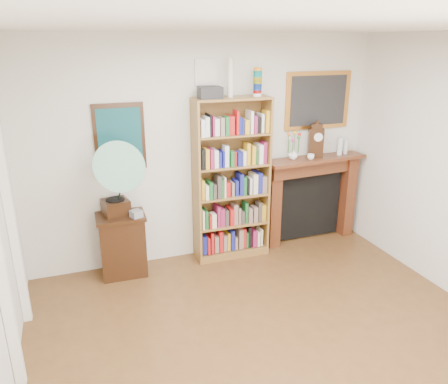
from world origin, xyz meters
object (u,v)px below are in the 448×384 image
Objects in this scene: fireplace at (310,191)px; flower_vase at (293,154)px; bookshelf at (232,171)px; bottle_left at (340,146)px; teacup at (311,157)px; cd_stack at (136,214)px; bottle_right at (346,147)px; side_cabinet at (123,245)px; gramophone at (114,175)px; mantel_clock at (316,141)px.

flower_vase is (-0.33, -0.04, 0.56)m from fireplace.
bookshelf is 1.60m from bottle_left.
fireplace is at bearing 49.53° from teacup.
flower_vase is at bearing 178.72° from bottle_left.
bottle_right reaches higher than cd_stack.
bottle_left reaches higher than fireplace.
gramophone is (-0.04, -0.10, 0.91)m from side_cabinet.
flower_vase is at bearing 4.30° from bookshelf.
flower_vase is (0.88, 0.05, 0.13)m from bookshelf.
cd_stack is 2.19m from flower_vase.
bottle_left is (0.50, 0.08, 0.08)m from teacup.
side_cabinet is at bearing 178.77° from fireplace.
cd_stack is at bearing -33.12° from side_cabinet.
flower_vase is 0.23m from teacup.
bottle_left is (0.71, -0.02, 0.05)m from flower_vase.
bottle_left is 0.12m from bottle_right.
mantel_clock is (2.45, 0.20, 0.62)m from cd_stack.
bookshelf is at bearing -178.01° from bottle_right.
fireplace is 2.46m from cd_stack.
bottle_right is (0.82, 0.01, 0.03)m from flower_vase.
mantel_clock is (1.21, 0.04, 0.28)m from bookshelf.
bottle_right is at bearing 3.77° from side_cabinet.
side_cabinet is (-1.41, -0.03, -0.77)m from bookshelf.
mantel_clock is 2.25× the size of bottle_right.
mantel_clock is at bearing -87.68° from fireplace.
gramophone is at bearing -153.48° from mantel_clock.
gramophone reaches higher than mantel_clock.
teacup is (1.10, -0.05, 0.10)m from bookshelf.
flower_vase is 0.55× the size of bottle_left.
bottle_right is (1.70, 0.06, 0.16)m from bookshelf.
mantel_clock is (0.00, -0.04, 0.71)m from fireplace.
fireplace is 3.25× the size of mantel_clock.
teacup is 0.39× the size of bottle_left.
mantel_clock is at bearing 4.61° from cd_stack.
gramophone is at bearing 174.79° from cd_stack.
flower_vase reaches higher than fireplace.
fireplace is 1.57× the size of gramophone.
flower_vase is at bearing -177.33° from fireplace.
bookshelf reaches higher than flower_vase.
flower_vase reaches higher than cd_stack.
teacup is at bearing -170.71° from bottle_left.
bookshelf is 17.87× the size of flower_vase.
teacup is at bearing -169.90° from bottle_right.
bottle_left reaches higher than side_cabinet.
fireplace is 12.17× the size of cd_stack.
side_cabinet is 2.46m from flower_vase.
bottle_left reaches higher than flower_vase.
flower_vase reaches higher than teacup.
teacup is (2.54, 0.09, -0.04)m from gramophone.
bookshelf is 1.29m from fireplace.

